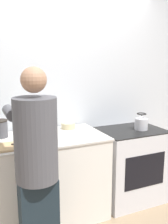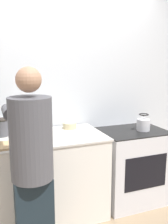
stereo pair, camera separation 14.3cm
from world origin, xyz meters
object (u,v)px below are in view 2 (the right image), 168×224
Objects in this scene: bowl_prep at (70,126)px; canister_jar at (2,127)px; cutting_board at (18,144)px; kettle at (143,123)px; person at (32,163)px; knife at (22,142)px; oven at (132,166)px.

canister_jar is at bearing -177.40° from bowl_prep.
kettle is (1.43, 0.09, 0.05)m from cutting_board.
person is 0.82m from canister_jar.
person is at bearing -82.72° from cutting_board.
cutting_board is (-0.06, 0.43, 0.03)m from person.
knife is 0.71m from bowl_prep.
canister_jar is (-0.16, 0.36, 0.07)m from knife.
canister_jar is (-0.13, 0.36, 0.08)m from cutting_board.
cutting_board is 1.56× the size of knife.
kettle is 0.86m from bowl_prep.
bowl_prep is at bearing 32.33° from cutting_board.
person is 1.47m from kettle.
bowl_prep reaches higher than cutting_board.
oven is 0.90m from bowl_prep.
bowl_prep is 0.87× the size of canister_jar.
knife is at bearing -146.11° from bowl_prep.
canister_jar is at bearing 170.86° from oven.
oven is 4.53× the size of kettle.
canister_jar is (-0.75, -0.03, 0.06)m from bowl_prep.
oven is 0.54× the size of person.
oven is 1.46m from person.
person is 10.35× the size of bowl_prep.
canister_jar is at bearing 108.98° from cutting_board.
cutting_board is 0.04m from knife.
person is at bearing -156.12° from oven.
oven is 0.54m from kettle.
oven is 1.41m from cutting_board.
cutting_board is at bearing -174.36° from oven.
canister_jar is (-1.56, 0.27, 0.03)m from kettle.
bowl_prep is (-0.69, 0.27, 0.50)m from oven.
person is at bearing -77.22° from canister_jar.
cutting_board is 2.05× the size of canister_jar.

